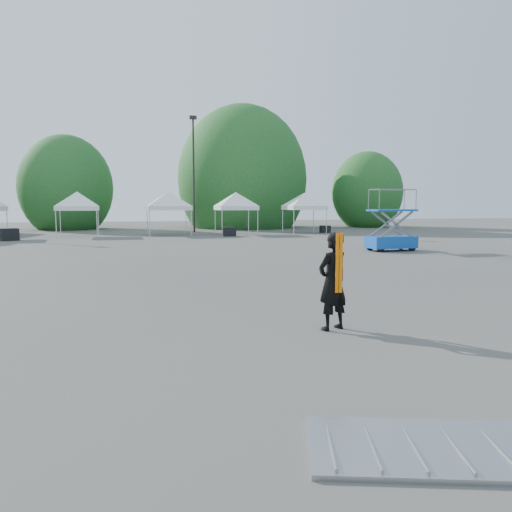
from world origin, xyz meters
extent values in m
plane|color=#474442|center=(0.00, 0.00, 0.00)|extent=(120.00, 120.00, 0.00)
cylinder|color=black|center=(3.00, 32.00, 4.75)|extent=(0.16, 0.16, 9.50)
cube|color=black|center=(3.00, 32.00, 9.65)|extent=(0.60, 0.25, 0.30)
cylinder|color=#382314|center=(-8.00, 40.00, 1.14)|extent=(0.36, 0.36, 2.27)
ellipsoid|color=#1D5721|center=(-8.00, 40.00, 3.94)|extent=(4.16, 4.16, 4.78)
cylinder|color=#382314|center=(9.00, 39.00, 1.40)|extent=(0.36, 0.36, 2.80)
ellipsoid|color=#1D5721|center=(9.00, 39.00, 4.85)|extent=(5.12, 5.12, 5.89)
cylinder|color=#382314|center=(22.00, 37.00, 1.05)|extent=(0.36, 0.36, 2.10)
ellipsoid|color=#1D5721|center=(22.00, 37.00, 3.64)|extent=(3.84, 3.84, 4.42)
cylinder|color=silver|center=(-11.01, 28.57, 1.00)|extent=(0.06, 0.06, 2.00)
cylinder|color=silver|center=(-7.59, 27.29, 1.00)|extent=(0.06, 0.06, 2.00)
cylinder|color=silver|center=(-4.80, 27.29, 1.00)|extent=(0.06, 0.06, 2.00)
cylinder|color=silver|center=(-7.59, 30.08, 1.00)|extent=(0.06, 0.06, 2.00)
cylinder|color=silver|center=(-4.80, 30.08, 1.00)|extent=(0.06, 0.06, 2.00)
cube|color=white|center=(-6.20, 28.69, 2.08)|extent=(2.99, 2.99, 0.30)
pyramid|color=white|center=(-6.20, 28.69, 3.33)|extent=(4.23, 4.23, 1.10)
cylinder|color=silver|center=(-1.07, 26.96, 1.00)|extent=(0.06, 0.06, 2.00)
cylinder|color=silver|center=(2.03, 26.96, 1.00)|extent=(0.06, 0.06, 2.00)
cylinder|color=silver|center=(-1.07, 30.06, 1.00)|extent=(0.06, 0.06, 2.00)
cylinder|color=silver|center=(2.03, 30.06, 1.00)|extent=(0.06, 0.06, 2.00)
cube|color=white|center=(0.48, 28.51, 2.08)|extent=(3.30, 3.30, 0.30)
pyramid|color=white|center=(0.48, 28.51, 3.33)|extent=(4.67, 4.67, 1.10)
cylinder|color=silver|center=(4.29, 26.38, 1.00)|extent=(0.06, 0.06, 2.00)
cylinder|color=silver|center=(7.10, 26.38, 1.00)|extent=(0.06, 0.06, 2.00)
cylinder|color=silver|center=(4.29, 29.19, 1.00)|extent=(0.06, 0.06, 2.00)
cylinder|color=silver|center=(7.10, 29.19, 1.00)|extent=(0.06, 0.06, 2.00)
cube|color=white|center=(5.69, 27.78, 2.08)|extent=(3.01, 3.01, 0.30)
pyramid|color=white|center=(5.69, 27.78, 3.33)|extent=(4.26, 4.26, 1.10)
cylinder|color=silver|center=(10.19, 26.76, 1.00)|extent=(0.06, 0.06, 2.00)
cylinder|color=silver|center=(13.01, 26.76, 1.00)|extent=(0.06, 0.06, 2.00)
cylinder|color=silver|center=(10.19, 29.58, 1.00)|extent=(0.06, 0.06, 2.00)
cylinder|color=silver|center=(13.01, 29.58, 1.00)|extent=(0.06, 0.06, 2.00)
cube|color=white|center=(11.60, 28.17, 2.08)|extent=(3.01, 3.01, 0.30)
pyramid|color=white|center=(11.60, 28.17, 3.33)|extent=(4.26, 4.26, 1.10)
imported|color=black|center=(0.65, -2.06, 0.95)|extent=(0.81, 0.67, 1.89)
cube|color=orange|center=(0.65, -2.25, 1.32)|extent=(0.15, 0.03, 1.13)
cube|color=#0B2B97|center=(10.28, 12.13, 0.46)|extent=(2.50, 1.34, 0.61)
cube|color=#0B2B97|center=(10.28, 12.13, 2.09)|extent=(2.40, 1.28, 0.10)
cylinder|color=black|center=(9.38, 11.58, 0.18)|extent=(0.37, 0.17, 0.37)
cylinder|color=black|center=(11.22, 11.67, 0.18)|extent=(0.37, 0.17, 0.37)
cylinder|color=black|center=(9.34, 12.60, 0.18)|extent=(0.37, 0.17, 0.37)
cylinder|color=black|center=(11.17, 12.69, 0.18)|extent=(0.37, 0.17, 0.37)
cube|color=#94969B|center=(-0.35, -6.72, 0.03)|extent=(2.73, 1.95, 0.06)
cube|color=black|center=(-10.23, 25.13, 0.40)|extent=(1.27, 1.16, 0.80)
cube|color=black|center=(4.71, 25.68, 0.34)|extent=(0.88, 0.69, 0.68)
cube|color=black|center=(13.38, 27.90, 0.30)|extent=(0.80, 0.63, 0.61)
camera|label=1|loc=(-3.28, -10.78, 2.43)|focal=35.00mm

